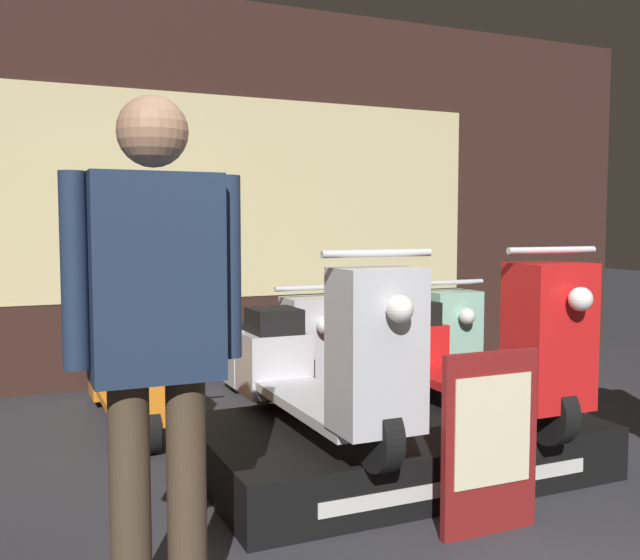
# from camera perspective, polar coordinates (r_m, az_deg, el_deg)

# --- Properties ---
(shop_wall_back) EXTENTS (8.64, 0.09, 3.20)m
(shop_wall_back) POSITION_cam_1_polar(r_m,az_deg,el_deg) (6.15, -7.95, 7.00)
(shop_wall_back) COLOR #331E19
(shop_wall_back) RESTS_ON ground_plane
(display_platform) EXTENTS (2.06, 1.21, 0.28)m
(display_platform) POSITION_cam_1_polar(r_m,az_deg,el_deg) (3.93, 6.10, -13.05)
(display_platform) COLOR black
(display_platform) RESTS_ON ground_plane
(scooter_display_left) EXTENTS (0.51, 1.69, 0.94)m
(scooter_display_left) POSITION_cam_1_polar(r_m,az_deg,el_deg) (3.55, 0.14, -6.66)
(scooter_display_left) COLOR black
(scooter_display_left) RESTS_ON display_platform
(scooter_display_right) EXTENTS (0.51, 1.69, 0.94)m
(scooter_display_right) POSITION_cam_1_polar(r_m,az_deg,el_deg) (4.01, 12.39, -5.48)
(scooter_display_right) COLOR black
(scooter_display_right) RESTS_ON display_platform
(scooter_backrow_0) EXTENTS (0.51, 1.69, 0.94)m
(scooter_backrow_0) POSITION_cam_1_polar(r_m,az_deg,el_deg) (4.83, -14.84, -7.19)
(scooter_backrow_0) COLOR black
(scooter_backrow_0) RESTS_ON ground_plane
(scooter_backrow_1) EXTENTS (0.51, 1.69, 0.94)m
(scooter_backrow_1) POSITION_cam_1_polar(r_m,az_deg,el_deg) (5.09, -3.13, -6.45)
(scooter_backrow_1) COLOR black
(scooter_backrow_1) RESTS_ON ground_plane
(scooter_backrow_2) EXTENTS (0.51, 1.69, 0.94)m
(scooter_backrow_2) POSITION_cam_1_polar(r_m,az_deg,el_deg) (5.53, 7.04, -5.59)
(scooter_backrow_2) COLOR black
(scooter_backrow_2) RESTS_ON ground_plane
(person_left_browsing) EXTENTS (0.57, 0.23, 1.72)m
(person_left_browsing) POSITION_cam_1_polar(r_m,az_deg,el_deg) (2.33, -13.00, -3.29)
(person_left_browsing) COLOR #473828
(person_left_browsing) RESTS_ON ground_plane
(price_sign_board) EXTENTS (0.47, 0.04, 0.79)m
(price_sign_board) POSITION_cam_1_polar(r_m,az_deg,el_deg) (3.18, 13.46, -12.50)
(price_sign_board) COLOR maroon
(price_sign_board) RESTS_ON ground_plane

